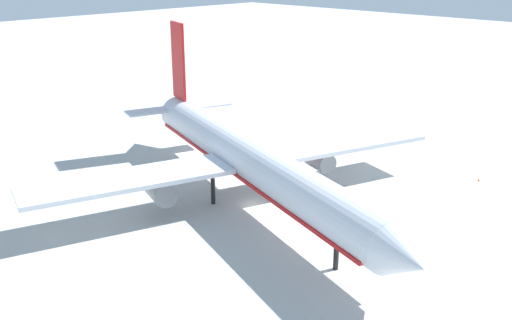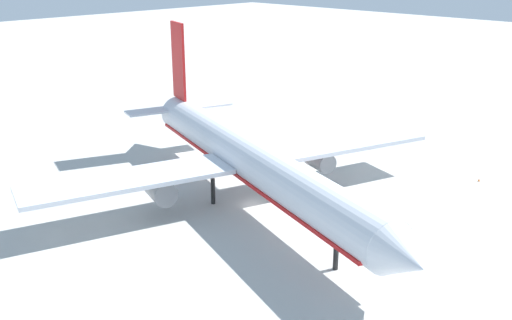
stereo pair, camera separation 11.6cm
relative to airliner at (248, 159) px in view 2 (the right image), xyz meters
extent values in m
plane|color=#B2B2AD|center=(1.27, -0.34, -7.44)|extent=(600.00, 600.00, 0.00)
cylinder|color=silver|center=(1.27, -0.34, 0.17)|extent=(65.62, 26.68, 6.67)
cone|color=silver|center=(35.61, -11.32, 0.17)|extent=(7.07, 7.85, 6.54)
cone|color=silver|center=(-33.70, 10.84, 0.17)|extent=(8.28, 8.07, 6.34)
cube|color=red|center=(-28.62, 9.21, 11.00)|extent=(5.87, 2.30, 14.99)
cube|color=silver|center=(-27.30, 14.98, 1.50)|extent=(7.17, 10.67, 0.36)
cube|color=silver|center=(-30.89, 3.75, 1.50)|extent=(7.17, 10.67, 0.36)
cube|color=silver|center=(3.90, 18.85, -0.83)|extent=(18.17, 32.74, 0.70)
cylinder|color=slate|center=(3.42, 14.05, -2.87)|extent=(6.12, 4.84, 3.38)
cube|color=silver|center=(-7.72, -17.50, -0.83)|extent=(18.17, 32.74, 0.70)
cylinder|color=slate|center=(-5.33, -13.31, -3.06)|extent=(6.48, 5.28, 3.75)
cylinder|color=black|center=(23.53, -7.46, -5.30)|extent=(0.70, 0.70, 4.27)
cylinder|color=black|center=(-0.29, 5.75, -5.30)|extent=(0.70, 0.70, 4.27)
cylinder|color=black|center=(-3.53, -4.41, -5.30)|extent=(0.70, 0.70, 4.27)
cube|color=red|center=(1.27, -0.34, -1.67)|extent=(62.98, 25.55, 0.50)
cone|color=orange|center=(22.60, 35.44, -7.16)|extent=(0.36, 0.36, 0.55)
camera|label=1|loc=(63.54, -62.54, 30.79)|focal=41.67mm
camera|label=2|loc=(63.62, -62.46, 30.79)|focal=41.67mm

